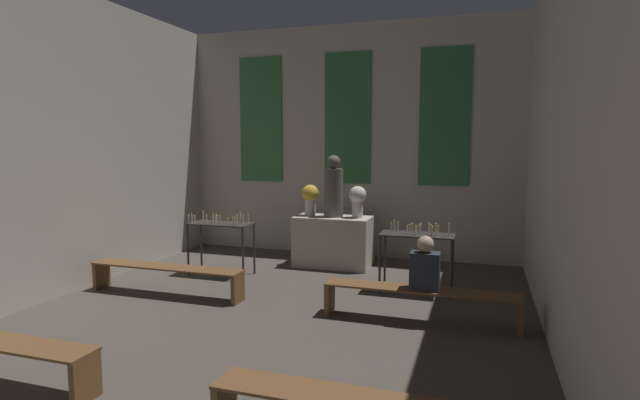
{
  "coord_description": "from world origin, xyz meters",
  "views": [
    {
      "loc": [
        2.55,
        1.32,
        2.27
      ],
      "look_at": [
        0.0,
        9.19,
        1.31
      ],
      "focal_mm": 28.0,
      "sensor_mm": 36.0,
      "label": 1
    }
  ],
  "objects_px": {
    "candle_rack_right": "(417,242)",
    "pew_back_right": "(420,297)",
    "altar": "(333,241)",
    "statue": "(334,189)",
    "flower_vase_left": "(310,197)",
    "flower_vase_right": "(358,199)",
    "pew_back_left": "(166,273)",
    "candle_rack_left": "(221,231)",
    "person_seated": "(425,266)"
  },
  "relations": [
    {
      "from": "statue",
      "to": "candle_rack_right",
      "type": "bearing_deg",
      "value": -35.52
    },
    {
      "from": "statue",
      "to": "flower_vase_left",
      "type": "xyz_separation_m",
      "value": [
        -0.45,
        0.0,
        -0.16
      ]
    },
    {
      "from": "altar",
      "to": "statue",
      "type": "distance_m",
      "value": 0.96
    },
    {
      "from": "candle_rack_right",
      "to": "pew_back_left",
      "type": "xyz_separation_m",
      "value": [
        -3.53,
        -1.29,
        -0.43
      ]
    },
    {
      "from": "flower_vase_right",
      "to": "person_seated",
      "type": "xyz_separation_m",
      "value": [
        1.47,
        -2.48,
        -0.52
      ]
    },
    {
      "from": "candle_rack_left",
      "to": "pew_back_left",
      "type": "relative_size",
      "value": 0.45
    },
    {
      "from": "altar",
      "to": "pew_back_right",
      "type": "xyz_separation_m",
      "value": [
        1.87,
        -2.48,
        -0.13
      ]
    },
    {
      "from": "statue",
      "to": "candle_rack_left",
      "type": "xyz_separation_m",
      "value": [
        -1.66,
        -1.19,
        -0.66
      ]
    },
    {
      "from": "pew_back_right",
      "to": "person_seated",
      "type": "xyz_separation_m",
      "value": [
        0.06,
        0.0,
        0.4
      ]
    },
    {
      "from": "person_seated",
      "to": "statue",
      "type": "bearing_deg",
      "value": 127.74
    },
    {
      "from": "pew_back_right",
      "to": "person_seated",
      "type": "bearing_deg",
      "value": 0.0
    },
    {
      "from": "pew_back_left",
      "to": "pew_back_right",
      "type": "distance_m",
      "value": 3.73
    },
    {
      "from": "pew_back_left",
      "to": "person_seated",
      "type": "distance_m",
      "value": 3.81
    },
    {
      "from": "flower_vase_left",
      "to": "person_seated",
      "type": "bearing_deg",
      "value": -46.31
    },
    {
      "from": "flower_vase_left",
      "to": "flower_vase_right",
      "type": "relative_size",
      "value": 1.0
    },
    {
      "from": "altar",
      "to": "flower_vase_right",
      "type": "xyz_separation_m",
      "value": [
        0.45,
        0.0,
        0.8
      ]
    },
    {
      "from": "candle_rack_right",
      "to": "person_seated",
      "type": "xyz_separation_m",
      "value": [
        0.26,
        -1.29,
        -0.03
      ]
    },
    {
      "from": "altar",
      "to": "statue",
      "type": "relative_size",
      "value": 1.24
    },
    {
      "from": "altar",
      "to": "pew_back_left",
      "type": "bearing_deg",
      "value": -126.93
    },
    {
      "from": "flower_vase_left",
      "to": "flower_vase_right",
      "type": "xyz_separation_m",
      "value": [
        0.9,
        0.0,
        0.0
      ]
    },
    {
      "from": "flower_vase_right",
      "to": "person_seated",
      "type": "height_order",
      "value": "flower_vase_right"
    },
    {
      "from": "statue",
      "to": "candle_rack_right",
      "type": "distance_m",
      "value": 2.15
    },
    {
      "from": "candle_rack_right",
      "to": "pew_back_right",
      "type": "distance_m",
      "value": 1.38
    },
    {
      "from": "person_seated",
      "to": "flower_vase_right",
      "type": "bearing_deg",
      "value": 120.64
    },
    {
      "from": "statue",
      "to": "pew_back_left",
      "type": "relative_size",
      "value": 0.46
    },
    {
      "from": "statue",
      "to": "flower_vase_right",
      "type": "bearing_deg",
      "value": 0.0
    },
    {
      "from": "flower_vase_right",
      "to": "candle_rack_right",
      "type": "height_order",
      "value": "flower_vase_right"
    },
    {
      "from": "candle_rack_left",
      "to": "candle_rack_right",
      "type": "distance_m",
      "value": 3.33
    },
    {
      "from": "altar",
      "to": "candle_rack_right",
      "type": "bearing_deg",
      "value": -35.52
    },
    {
      "from": "statue",
      "to": "candle_rack_right",
      "type": "height_order",
      "value": "statue"
    },
    {
      "from": "altar",
      "to": "candle_rack_right",
      "type": "height_order",
      "value": "candle_rack_right"
    },
    {
      "from": "candle_rack_left",
      "to": "person_seated",
      "type": "distance_m",
      "value": 3.81
    },
    {
      "from": "pew_back_left",
      "to": "flower_vase_left",
      "type": "bearing_deg",
      "value": 60.31
    },
    {
      "from": "statue",
      "to": "flower_vase_right",
      "type": "relative_size",
      "value": 1.96
    },
    {
      "from": "pew_back_left",
      "to": "pew_back_right",
      "type": "xyz_separation_m",
      "value": [
        3.73,
        0.0,
        0.0
      ]
    },
    {
      "from": "flower_vase_right",
      "to": "pew_back_left",
      "type": "distance_m",
      "value": 3.52
    },
    {
      "from": "candle_rack_right",
      "to": "flower_vase_right",
      "type": "bearing_deg",
      "value": 135.61
    },
    {
      "from": "candle_rack_right",
      "to": "person_seated",
      "type": "height_order",
      "value": "person_seated"
    },
    {
      "from": "flower_vase_left",
      "to": "pew_back_right",
      "type": "xyz_separation_m",
      "value": [
        2.32,
        -2.48,
        -0.93
      ]
    },
    {
      "from": "statue",
      "to": "altar",
      "type": "bearing_deg",
      "value": 0.0
    },
    {
      "from": "pew_back_right",
      "to": "flower_vase_right",
      "type": "bearing_deg",
      "value": 119.69
    },
    {
      "from": "candle_rack_left",
      "to": "pew_back_right",
      "type": "distance_m",
      "value": 3.78
    },
    {
      "from": "altar",
      "to": "candle_rack_left",
      "type": "distance_m",
      "value": 2.07
    },
    {
      "from": "candle_rack_left",
      "to": "person_seated",
      "type": "xyz_separation_m",
      "value": [
        3.58,
        -1.29,
        -0.03
      ]
    },
    {
      "from": "person_seated",
      "to": "pew_back_left",
      "type": "bearing_deg",
      "value": 180.0
    },
    {
      "from": "candle_rack_left",
      "to": "person_seated",
      "type": "bearing_deg",
      "value": -19.85
    },
    {
      "from": "statue",
      "to": "candle_rack_right",
      "type": "relative_size",
      "value": 1.02
    },
    {
      "from": "altar",
      "to": "pew_back_right",
      "type": "bearing_deg",
      "value": -53.07
    },
    {
      "from": "flower_vase_left",
      "to": "pew_back_left",
      "type": "xyz_separation_m",
      "value": [
        -1.42,
        -2.48,
        -0.93
      ]
    },
    {
      "from": "flower_vase_left",
      "to": "person_seated",
      "type": "height_order",
      "value": "flower_vase_left"
    }
  ]
}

